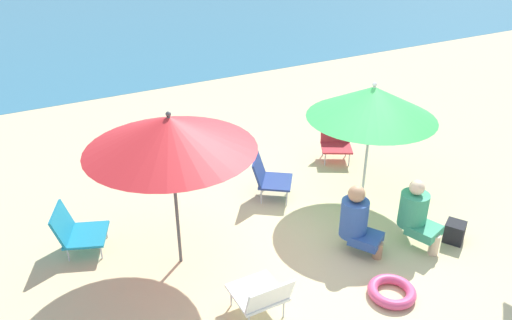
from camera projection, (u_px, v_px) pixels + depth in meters
ground_plane at (302, 238)px, 6.52m from camera, size 40.00×40.00×0.00m
sea_water at (78, 25)px, 17.85m from camera, size 40.00×16.00×0.01m
umbrella_green at (373, 102)px, 6.73m from camera, size 1.78×1.78×1.79m
umbrella_red at (170, 133)px, 5.33m from camera, size 1.89×1.89×1.96m
beach_chair_a at (268, 177)px, 7.29m from camera, size 0.75×0.74×0.63m
beach_chair_b at (76, 230)px, 6.18m from camera, size 0.74×0.72×0.60m
beach_chair_c at (262, 294)px, 5.14m from camera, size 0.52×0.60×0.58m
beach_chair_d at (336, 140)px, 8.43m from camera, size 0.71×0.73×0.65m
person_a at (417, 213)px, 6.20m from camera, size 0.45×0.57×0.91m
person_b at (357, 220)px, 6.11m from camera, size 0.50×0.57×0.91m
swim_ring at (392, 291)px, 5.55m from camera, size 0.54×0.54×0.11m
beach_bag at (454, 232)px, 6.42m from camera, size 0.33×0.33×0.27m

